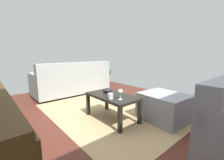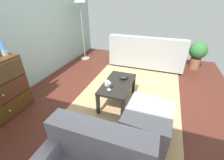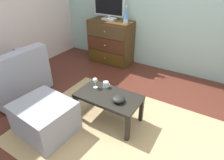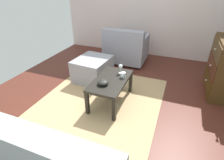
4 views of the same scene
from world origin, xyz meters
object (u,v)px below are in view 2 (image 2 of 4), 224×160
(ottoman, at_px, (147,122))
(standing_lamp, at_px, (80,5))
(couch_large, at_px, (147,54))
(coffee_table, at_px, (118,86))
(potted_plant, at_px, (198,53))
(wine_glass, at_px, (109,84))
(mug, at_px, (107,83))
(bowl_decorative, at_px, (124,77))
(lava_lamp, at_px, (2,46))

(ottoman, xyz_separation_m, standing_lamp, (2.37, 2.26, 1.30))
(couch_large, xyz_separation_m, ottoman, (-2.46, -0.37, -0.11))
(coffee_table, distance_m, potted_plant, 2.63)
(wine_glass, bearing_deg, couch_large, -8.19)
(wine_glass, height_order, potted_plant, potted_plant)
(ottoman, bearing_deg, coffee_table, 46.72)
(mug, height_order, bowl_decorative, mug)
(coffee_table, relative_size, couch_large, 0.45)
(wine_glass, height_order, bowl_decorative, wine_glass)
(lava_lamp, xyz_separation_m, couch_large, (2.50, -1.89, -0.75))
(mug, height_order, ottoman, mug)
(mug, distance_m, couch_large, 2.06)
(mug, xyz_separation_m, ottoman, (-0.44, -0.77, -0.24))
(coffee_table, distance_m, mug, 0.23)
(coffee_table, relative_size, ottoman, 1.24)
(coffee_table, distance_m, couch_large, 1.89)
(couch_large, bearing_deg, lava_lamp, 142.92)
(bowl_decorative, bearing_deg, ottoman, -143.42)
(bowl_decorative, bearing_deg, mug, 147.13)
(ottoman, height_order, potted_plant, potted_plant)
(potted_plant, bearing_deg, couch_large, 101.72)
(mug, distance_m, ottoman, 0.92)
(couch_large, relative_size, standing_lamp, 1.09)
(couch_large, bearing_deg, bowl_decorative, 173.64)
(couch_large, distance_m, potted_plant, 1.31)
(bowl_decorative, relative_size, potted_plant, 0.23)
(bowl_decorative, distance_m, couch_large, 1.71)
(coffee_table, xyz_separation_m, potted_plant, (2.14, -1.52, 0.08))
(lava_lamp, xyz_separation_m, coffee_table, (0.62, -1.65, -0.73))
(potted_plant, bearing_deg, coffee_table, 144.66)
(lava_lamp, relative_size, mug, 2.89)
(mug, distance_m, potted_plant, 2.83)
(coffee_table, relative_size, bowl_decorative, 5.30)
(wine_glass, bearing_deg, lava_lamp, 102.88)
(wine_glass, bearing_deg, bowl_decorative, -15.06)
(lava_lamp, distance_m, couch_large, 3.22)
(lava_lamp, xyz_separation_m, standing_lamp, (2.41, -0.00, 0.44))
(coffee_table, xyz_separation_m, couch_large, (1.88, -0.24, -0.02))
(wine_glass, distance_m, couch_large, 2.17)
(couch_large, bearing_deg, mug, 168.94)
(lava_lamp, distance_m, bowl_decorative, 1.98)
(coffee_table, xyz_separation_m, bowl_decorative, (0.18, -0.05, 0.09))
(mug, xyz_separation_m, bowl_decorative, (0.32, -0.20, -0.01))
(standing_lamp, distance_m, potted_plant, 3.36)
(coffee_table, bearing_deg, lava_lamp, 110.62)
(coffee_table, bearing_deg, wine_glass, 165.25)
(ottoman, bearing_deg, mug, 60.05)
(lava_lamp, height_order, bowl_decorative, lava_lamp)
(coffee_table, xyz_separation_m, wine_glass, (-0.26, 0.07, 0.17))
(couch_large, bearing_deg, ottoman, -171.36)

